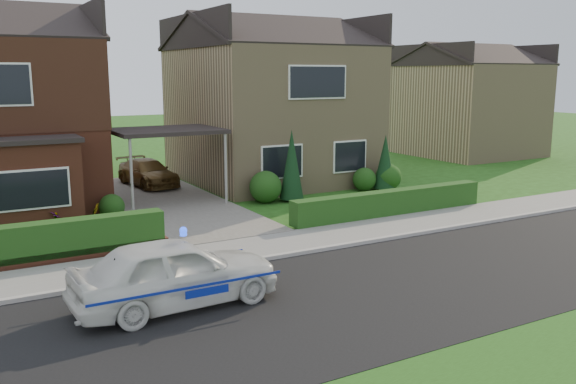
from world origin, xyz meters
TOP-DOWN VIEW (x-y plane):
  - ground at (0.00, 0.00)m, footprint 120.00×120.00m
  - road at (0.00, 0.00)m, footprint 60.00×6.00m
  - kerb at (0.00, 3.05)m, footprint 60.00×0.16m
  - sidewalk at (0.00, 4.10)m, footprint 60.00×2.00m
  - driveway at (0.00, 11.00)m, footprint 3.80×12.00m
  - house_right at (5.80, 13.99)m, footprint 7.50×8.06m
  - carport_link at (0.00, 10.95)m, footprint 3.80×3.00m
  - dwarf_wall at (-5.80, 5.30)m, footprint 7.70×0.25m
  - hedge_left at (-5.80, 5.45)m, footprint 7.50×0.55m
  - hedge_right at (5.80, 5.35)m, footprint 7.50×0.55m
  - shrub_left_mid at (-4.00, 9.30)m, footprint 1.32×1.32m
  - shrub_left_near at (-2.40, 9.60)m, footprint 0.84×0.84m
  - shrub_right_near at (3.20, 9.40)m, footprint 1.20×1.20m
  - shrub_right_mid at (7.80, 9.50)m, footprint 0.96×0.96m
  - shrub_right_far at (8.80, 9.20)m, footprint 1.08×1.08m
  - conifer_a at (4.20, 9.20)m, footprint 0.90×0.90m
  - conifer_b at (8.60, 9.20)m, footprint 0.90×0.90m
  - neighbour_right at (20.00, 16.00)m, footprint 6.50×7.00m
  - police_car at (-3.13, 1.20)m, footprint 3.91×4.32m
  - driveway_car at (0.29, 14.50)m, footprint 1.99×3.87m
  - potted_plant_b at (-3.19, 8.58)m, footprint 0.55×0.54m
  - potted_plant_c at (-4.32, 8.55)m, footprint 0.39×0.39m

SIDE VIEW (x-z plane):
  - ground at x=0.00m, z-range 0.00..0.00m
  - road at x=0.00m, z-range -0.01..0.01m
  - hedge_left at x=-5.80m, z-range -0.45..0.45m
  - hedge_right at x=5.80m, z-range -0.40..0.40m
  - sidewalk at x=0.00m, z-range 0.00..0.10m
  - kerb at x=0.00m, z-range 0.00..0.12m
  - driveway at x=0.00m, z-range 0.00..0.12m
  - dwarf_wall at x=-5.80m, z-range 0.00..0.36m
  - potted_plant_c at x=-4.32m, z-range 0.00..0.67m
  - potted_plant_b at x=-3.19m, z-range 0.00..0.78m
  - shrub_left_near at x=-2.40m, z-range 0.00..0.84m
  - shrub_right_mid at x=7.80m, z-range 0.00..0.96m
  - shrub_right_far at x=8.80m, z-range 0.00..1.08m
  - shrub_right_near at x=3.20m, z-range 0.00..1.20m
  - driveway_car at x=0.29m, z-range 0.12..1.19m
  - shrub_left_mid at x=-4.00m, z-range 0.00..1.32m
  - police_car at x=-3.13m, z-range -0.08..1.53m
  - conifer_b at x=8.60m, z-range 0.00..2.20m
  - conifer_a at x=4.20m, z-range 0.00..2.60m
  - neighbour_right at x=20.00m, z-range 0.00..5.20m
  - carport_link at x=0.00m, z-range 1.27..4.04m
  - house_right at x=5.80m, z-range 0.04..7.29m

